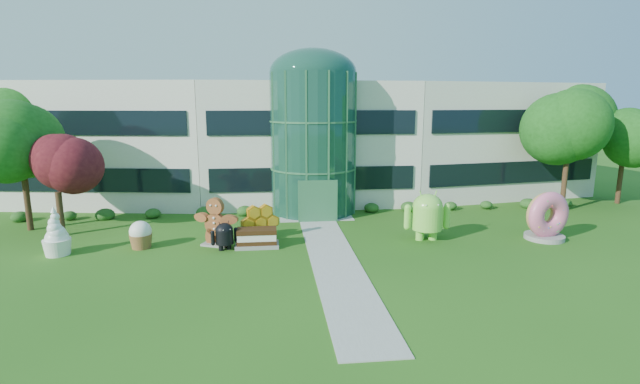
{
  "coord_description": "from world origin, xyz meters",
  "views": [
    {
      "loc": [
        -3.19,
        -20.69,
        7.87
      ],
      "look_at": [
        -0.19,
        6.0,
        2.6
      ],
      "focal_mm": 26.0,
      "sensor_mm": 36.0,
      "label": 1
    }
  ],
  "objects_px": {
    "donut": "(546,215)",
    "gingerbread": "(216,221)",
    "android_green": "(427,213)",
    "android_black": "(224,234)"
  },
  "relations": [
    {
      "from": "donut",
      "to": "gingerbread",
      "type": "xyz_separation_m",
      "value": [
        -18.81,
        1.0,
        -0.07
      ]
    },
    {
      "from": "donut",
      "to": "gingerbread",
      "type": "relative_size",
      "value": 0.97
    },
    {
      "from": "android_green",
      "to": "gingerbread",
      "type": "height_order",
      "value": "android_green"
    },
    {
      "from": "android_green",
      "to": "gingerbread",
      "type": "relative_size",
      "value": 1.08
    },
    {
      "from": "android_black",
      "to": "donut",
      "type": "bearing_deg",
      "value": -23.17
    },
    {
      "from": "donut",
      "to": "gingerbread",
      "type": "distance_m",
      "value": 18.83
    },
    {
      "from": "gingerbread",
      "to": "android_green",
      "type": "bearing_deg",
      "value": 22.45
    },
    {
      "from": "android_black",
      "to": "gingerbread",
      "type": "height_order",
      "value": "gingerbread"
    },
    {
      "from": "android_black",
      "to": "donut",
      "type": "distance_m",
      "value": 18.28
    },
    {
      "from": "android_green",
      "to": "donut",
      "type": "height_order",
      "value": "android_green"
    }
  ]
}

